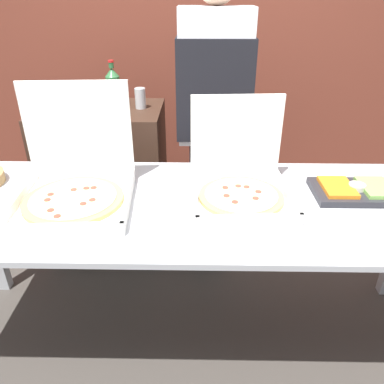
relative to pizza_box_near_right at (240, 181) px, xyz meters
name	(u,v)px	position (x,y,z in m)	size (l,w,h in m)	color
ground_plane	(192,337)	(-0.21, -0.06, -0.93)	(16.00, 16.00, 0.00)	#423D38
brick_wall_behind	(196,30)	(-0.21, 1.64, 0.47)	(10.00, 0.06, 2.80)	brown
buffet_table	(192,220)	(-0.21, -0.06, -0.17)	(2.48, 0.85, 0.85)	#B7BABF
pizza_box_near_right	(240,181)	(0.00, 0.00, 0.00)	(0.44, 0.46, 0.42)	white
pizza_box_far_left	(75,182)	(-0.72, -0.04, 0.01)	(0.51, 0.53, 0.48)	white
veggie_tray	(356,191)	(0.53, 0.02, -0.05)	(0.38, 0.24, 0.05)	#28282D
sideboard_podium	(107,182)	(-0.80, 0.79, -0.42)	(0.77, 0.52, 1.02)	#382319
soda_bottle	(113,88)	(-0.70, 0.82, 0.22)	(0.08, 0.08, 0.28)	#2D6638
soda_can_silver	(140,98)	(-0.54, 0.81, 0.16)	(0.07, 0.07, 0.12)	silver
soda_can_colored	(99,102)	(-0.78, 0.71, 0.16)	(0.07, 0.07, 0.12)	gold
person_server_vest	(214,115)	(-0.10, 0.67, 0.10)	(0.42, 0.24, 1.82)	black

